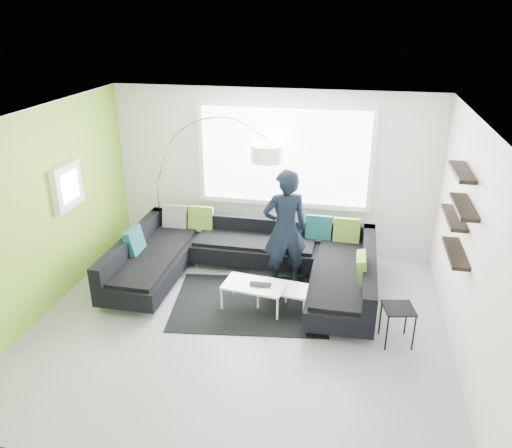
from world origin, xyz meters
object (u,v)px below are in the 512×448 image
(coffee_table, at_px, (269,295))
(side_table, at_px, (397,325))
(sectional_sofa, at_px, (245,265))
(laptop, at_px, (260,286))
(person, at_px, (285,229))
(arc_lamp, at_px, (157,183))

(coffee_table, height_order, side_table, side_table)
(sectional_sofa, bearing_deg, laptop, -59.78)
(side_table, relative_size, laptop, 1.66)
(coffee_table, xyz_separation_m, side_table, (1.74, -0.50, 0.07))
(laptop, bearing_deg, sectional_sofa, 121.15)
(coffee_table, height_order, person, person)
(sectional_sofa, bearing_deg, side_table, -24.12)
(coffee_table, distance_m, side_table, 1.81)
(side_table, distance_m, person, 2.13)
(person, distance_m, laptop, 0.99)
(side_table, xyz_separation_m, laptop, (-1.86, 0.40, 0.12))
(sectional_sofa, height_order, side_table, sectional_sofa)
(sectional_sofa, distance_m, person, 0.83)
(person, bearing_deg, side_table, 121.11)
(coffee_table, xyz_separation_m, laptop, (-0.12, -0.10, 0.20))
(arc_lamp, xyz_separation_m, side_table, (3.99, -2.08, -0.95))
(sectional_sofa, xyz_separation_m, laptop, (0.34, -0.59, 0.01))
(sectional_sofa, relative_size, person, 2.07)
(arc_lamp, distance_m, person, 2.54)
(sectional_sofa, distance_m, coffee_table, 0.70)
(sectional_sofa, height_order, arc_lamp, arc_lamp)
(sectional_sofa, relative_size, arc_lamp, 1.60)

